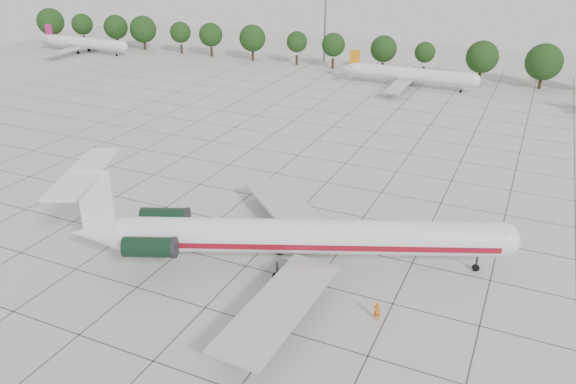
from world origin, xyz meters
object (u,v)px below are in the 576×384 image
object	(u,v)px
main_airliner	(285,236)
bg_airliner_c	(410,75)
ground_crew	(377,311)
floodlight_mast	(325,7)
bg_airliner_a	(85,43)

from	to	relation	value
main_airliner	bg_airliner_c	distance (m)	80.56
ground_crew	bg_airliner_c	bearing A→B (deg)	-76.56
main_airliner	ground_crew	distance (m)	12.51
main_airliner	bg_airliner_c	world-z (taller)	main_airliner
floodlight_mast	ground_crew	bearing A→B (deg)	-66.28
main_airliner	ground_crew	xyz separation A→B (m)	(11.31, -4.49, -2.88)
bg_airliner_c	floodlight_mast	size ratio (longest dim) A/B	1.11
bg_airliner_a	floodlight_mast	distance (m)	70.80
ground_crew	bg_airliner_c	xyz separation A→B (m)	(-17.35, 84.81, 1.95)
ground_crew	floodlight_mast	size ratio (longest dim) A/B	0.08
ground_crew	bg_airliner_c	size ratio (longest dim) A/B	0.07
main_airliner	bg_airliner_c	xyz separation A→B (m)	(-6.04, 80.32, -0.93)
ground_crew	main_airliner	bearing A→B (deg)	-19.76
floodlight_mast	main_airliner	bearing A→B (deg)	-70.99
ground_crew	bg_airliner_c	distance (m)	86.59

